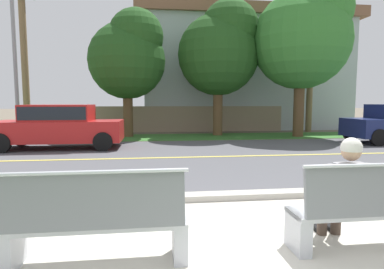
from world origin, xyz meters
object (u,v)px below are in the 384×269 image
bench_right (373,211)px  shade_tree_centre (305,33)px  shade_tree_far_left (129,55)px  palm_tree_tall (22,6)px  seated_person_grey (344,187)px  shade_tree_left (221,49)px  streetlamp (16,36)px  car_red_near (59,124)px  bench_left (96,223)px

bench_right → shade_tree_centre: 12.80m
shade_tree_far_left → palm_tree_tall: palm_tree_tall is taller
seated_person_grey → shade_tree_left: 12.60m
streetlamp → palm_tree_tall: size_ratio=1.00×
car_red_near → shade_tree_far_left: size_ratio=0.74×
shade_tree_far_left → shade_tree_left: bearing=1.5°
shade_tree_far_left → palm_tree_tall: (-5.17, 1.65, 2.45)m
palm_tree_tall → shade_tree_centre: bearing=-11.2°
shade_tree_left → shade_tree_centre: shade_tree_centre is taller
shade_tree_left → bench_left: bearing=-107.5°
bench_left → palm_tree_tall: bearing=112.2°
bench_right → streetlamp: (-8.04, 11.49, 3.95)m
bench_left → shade_tree_left: size_ratio=0.28×
shade_tree_left → palm_tree_tall: size_ratio=0.83×
bench_left → bench_right: size_ratio=1.00×
bench_left → shade_tree_left: bearing=72.5°
bench_left → car_red_near: car_red_near is taller
bench_left → streetlamp: bearing=113.9°
shade_tree_left → seated_person_grey: bearing=-95.5°
bench_right → shade_tree_centre: shade_tree_centre is taller
seated_person_grey → shade_tree_left: bearing=84.5°
bench_left → shade_tree_centre: size_ratio=0.24×
bench_right → shade_tree_far_left: bearing=105.7°
streetlamp → shade_tree_centre: streetlamp is taller
car_red_near → streetlamp: bearing=129.6°
shade_tree_left → shade_tree_centre: bearing=-16.3°
shade_tree_centre → bench_left: bearing=-124.0°
car_red_near → seated_person_grey: bearing=-57.4°
bench_left → bench_right: (2.94, 0.00, 0.00)m
seated_person_grey → shade_tree_left: shade_tree_left is taller
seated_person_grey → shade_tree_centre: shade_tree_centre is taller
bench_left → bench_right: same height
bench_left → shade_tree_far_left: shade_tree_far_left is taller
bench_right → shade_tree_centre: bearing=67.7°
seated_person_grey → palm_tree_tall: 16.87m
shade_tree_centre → shade_tree_left: bearing=163.7°
seated_person_grey → shade_tree_left: (1.16, 12.05, 3.49)m
bench_left → shade_tree_far_left: (-0.45, 12.10, 3.33)m
bench_left → seated_person_grey: (2.70, 0.17, 0.22)m
shade_tree_centre → palm_tree_tall: bearing=168.8°
shade_tree_left → palm_tree_tall: 9.83m
shade_tree_centre → palm_tree_tall: 13.48m
bench_left → seated_person_grey: seated_person_grey is taller
bench_left → car_red_near: (-2.68, 8.57, 0.40)m
seated_person_grey → bench_left: bearing=-176.4°
car_red_near → palm_tree_tall: (-2.94, 5.18, 5.38)m
car_red_near → shade_tree_left: bearing=29.1°
bench_right → seated_person_grey: size_ratio=1.43×
shade_tree_centre → car_red_near: bearing=-165.8°
seated_person_grey → shade_tree_far_left: bearing=104.8°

